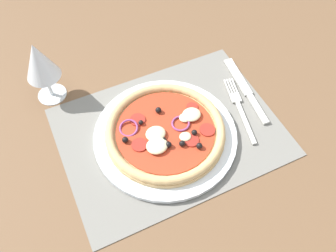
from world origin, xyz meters
The scene contains 7 objects.
ground_plane centered at (0.00, 0.00, -1.20)cm, with size 190.00×140.00×2.40cm, color brown.
placemat centered at (0.00, 0.00, 0.20)cm, with size 44.94×33.59×0.40cm, color slate.
plate centered at (-1.51, -0.91, 0.92)cm, with size 29.43×29.43×1.04cm, color white.
pizza centered at (-1.50, -0.94, 2.54)cm, with size 24.43×24.43×2.59cm.
fork centered at (16.45, -0.59, 0.62)cm, with size 5.57×17.87×0.44cm.
knife centered at (20.41, 3.02, 0.65)cm, with size 3.87×20.06×0.62cm.
wine_glass centered at (-19.77, 20.53, 10.29)cm, with size 7.20×7.20×14.90cm.
Camera 1 is at (-17.93, -37.21, 61.54)cm, focal length 37.71 mm.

